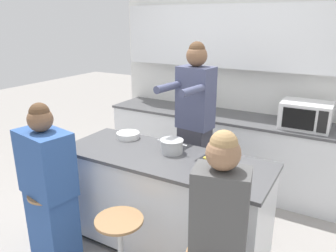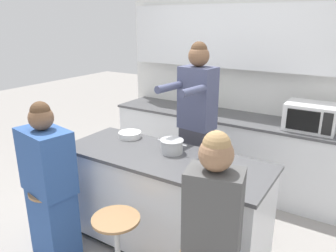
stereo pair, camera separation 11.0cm
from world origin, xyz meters
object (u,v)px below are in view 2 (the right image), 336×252
object	(u,v)px
fruit_bowl	(130,135)
banana_bunch	(212,160)
potted_plant	(200,102)
cooking_pot	(172,146)
microwave	(311,117)
person_seated_near	(211,250)
person_wrapped_blanket	(50,188)
person_cooking	(196,134)
bar_stool_leftmost	(54,221)
coffee_cup_near	(214,176)
kitchen_island	(164,202)

from	to	relation	value
fruit_bowl	banana_bunch	world-z (taller)	same
potted_plant	fruit_bowl	bearing A→B (deg)	-95.85
cooking_pot	fruit_bowl	world-z (taller)	cooking_pot
fruit_bowl	microwave	xyz separation A→B (m)	(1.45, 1.24, 0.11)
person_seated_near	microwave	bearing A→B (deg)	72.75
person_wrapped_blanket	microwave	xyz separation A→B (m)	(1.66, 2.07, 0.37)
person_cooking	potted_plant	size ratio (longest dim) A/B	7.79
fruit_bowl	potted_plant	world-z (taller)	potted_plant
bar_stool_leftmost	person_seated_near	bearing A→B (deg)	-0.11
coffee_cup_near	potted_plant	world-z (taller)	potted_plant
fruit_bowl	microwave	bearing A→B (deg)	40.40
banana_bunch	fruit_bowl	bearing A→B (deg)	172.47
person_seated_near	potted_plant	bearing A→B (deg)	106.19
coffee_cup_near	potted_plant	bearing A→B (deg)	119.88
person_seated_near	person_cooking	bearing A→B (deg)	109.02
person_seated_near	potted_plant	distance (m)	2.42
microwave	person_cooking	bearing A→B (deg)	-136.35
bar_stool_leftmost	cooking_pot	distance (m)	1.22
person_seated_near	potted_plant	world-z (taller)	person_seated_near
coffee_cup_near	potted_plant	size ratio (longest dim) A/B	0.52
banana_bunch	microwave	size ratio (longest dim) A/B	0.36
coffee_cup_near	banana_bunch	world-z (taller)	coffee_cup_near
kitchen_island	person_seated_near	bearing A→B (deg)	-39.71
person_wrapped_blanket	cooking_pot	world-z (taller)	person_wrapped_blanket
bar_stool_leftmost	fruit_bowl	distance (m)	1.04
fruit_bowl	coffee_cup_near	bearing A→B (deg)	-20.22
person_cooking	fruit_bowl	bearing A→B (deg)	-139.06
banana_bunch	cooking_pot	bearing A→B (deg)	177.62
coffee_cup_near	banana_bunch	size ratio (longest dim) A/B	0.65
person_wrapped_blanket	person_seated_near	distance (m)	1.49
kitchen_island	coffee_cup_near	distance (m)	0.76
bar_stool_leftmost	microwave	distance (m)	2.74
person_wrapped_blanket	person_seated_near	size ratio (longest dim) A/B	0.98
kitchen_island	bar_stool_leftmost	world-z (taller)	kitchen_island
fruit_bowl	bar_stool_leftmost	bearing A→B (deg)	-103.91
person_seated_near	kitchen_island	bearing A→B (deg)	127.74
person_seated_near	potted_plant	xyz separation A→B (m)	(-1.15, 2.10, 0.35)
kitchen_island	person_wrapped_blanket	bearing A→B (deg)	-139.88
bar_stool_leftmost	person_cooking	bearing A→B (deg)	58.00
kitchen_island	fruit_bowl	distance (m)	0.75
person_cooking	person_wrapped_blanket	size ratio (longest dim) A/B	1.29
person_cooking	person_seated_near	bearing A→B (deg)	-51.67
cooking_pot	person_seated_near	bearing A→B (deg)	-44.77
fruit_bowl	potted_plant	bearing A→B (deg)	84.15
person_seated_near	cooking_pot	xyz separation A→B (m)	(-0.73, 0.72, 0.29)
coffee_cup_near	cooking_pot	bearing A→B (deg)	151.41
person_cooking	potted_plant	distance (m)	1.00
person_wrapped_blanket	person_seated_near	bearing A→B (deg)	10.34
bar_stool_leftmost	potted_plant	size ratio (longest dim) A/B	2.77
bar_stool_leftmost	banana_bunch	distance (m)	1.48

